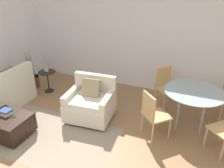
% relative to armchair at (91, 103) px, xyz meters
% --- Properties ---
extents(wall_back, '(12.00, 0.06, 2.75)m').
position_rel_armchair_xyz_m(wall_back, '(0.29, 1.80, 1.03)').
color(wall_back, white).
rests_on(wall_back, ground_plane).
extents(area_rug, '(2.71, 1.48, 0.01)m').
position_rel_armchair_xyz_m(area_rug, '(-0.56, -0.88, -0.34)').
color(area_rug, gray).
rests_on(area_rug, ground_plane).
extents(armchair, '(0.98, 0.89, 0.87)m').
position_rel_armchair_xyz_m(armchair, '(0.00, 0.00, 0.00)').
color(armchair, beige).
rests_on(armchair, ground_plane).
extents(ottoman, '(0.75, 0.62, 0.40)m').
position_rel_armchair_xyz_m(ottoman, '(-1.13, -1.11, -0.12)').
color(ottoman, black).
rests_on(ottoman, ground_plane).
extents(book_stack, '(0.22, 0.19, 0.09)m').
position_rel_armchair_xyz_m(book_stack, '(-1.20, -1.06, 0.11)').
color(book_stack, beige).
rests_on(book_stack, ottoman).
extents(tv_remote_primary, '(0.14, 0.14, 0.01)m').
position_rel_armchair_xyz_m(tv_remote_primary, '(-1.04, -1.10, 0.06)').
color(tv_remote_primary, black).
rests_on(tv_remote_primary, ottoman).
extents(potted_plant, '(0.36, 0.36, 1.10)m').
position_rel_armchair_xyz_m(potted_plant, '(-2.14, 0.69, -0.10)').
color(potted_plant, brown).
rests_on(potted_plant, ground_plane).
extents(side_table, '(0.43, 0.43, 0.55)m').
position_rel_armchair_xyz_m(side_table, '(-1.57, 0.63, 0.04)').
color(side_table, black).
rests_on(side_table, ground_plane).
extents(picture_frame, '(0.15, 0.07, 0.18)m').
position_rel_armchair_xyz_m(picture_frame, '(-1.57, 0.63, 0.29)').
color(picture_frame, '#8C6647').
rests_on(picture_frame, side_table).
extents(dining_table, '(1.13, 1.13, 0.77)m').
position_rel_armchair_xyz_m(dining_table, '(1.95, 0.49, 0.34)').
color(dining_table, '#99A8AD').
rests_on(dining_table, ground_plane).
extents(dining_chair_near_left, '(0.59, 0.59, 0.90)m').
position_rel_armchair_xyz_m(dining_chair_near_left, '(1.32, -0.13, 0.17)').
color(dining_chair_near_left, tan).
rests_on(dining_chair_near_left, ground_plane).
extents(dining_chair_far_left, '(0.59, 0.59, 0.90)m').
position_rel_armchair_xyz_m(dining_chair_far_left, '(1.32, 1.12, 0.17)').
color(dining_chair_far_left, tan).
rests_on(dining_chair_far_left, ground_plane).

